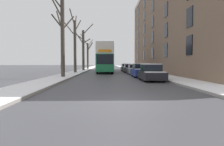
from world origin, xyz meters
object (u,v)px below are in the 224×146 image
at_px(bare_tree_left_2, 83,49).
at_px(bare_tree_left_1, 75,44).
at_px(parked_car_2, 134,70).
at_px(pedestrian_left_sidewalk, 63,68).
at_px(bare_tree_left_3, 88,54).
at_px(parked_car_3, 130,68).
at_px(parked_car_4, 126,68).
at_px(parked_car_0, 151,73).
at_px(oncoming_van, 101,64).
at_px(double_decker_bus, 105,57).
at_px(bare_tree_left_0, 62,35).
at_px(parked_car_1, 141,71).

bearing_deg(bare_tree_left_2, bare_tree_left_1, -90.87).
xyz_separation_m(parked_car_2, pedestrian_left_sidewalk, (-8.79, -4.64, 0.37)).
bearing_deg(bare_tree_left_3, bare_tree_left_1, -90.62).
xyz_separation_m(parked_car_3, parked_car_4, (-0.00, 6.21, 0.02)).
xyz_separation_m(parked_car_0, pedestrian_left_sidewalk, (-8.79, 6.17, 0.35)).
height_order(parked_car_0, oncoming_van, oncoming_van).
relative_size(double_decker_bus, oncoming_van, 1.93).
relative_size(bare_tree_left_1, pedestrian_left_sidewalk, 4.93).
bearing_deg(parked_car_2, bare_tree_left_0, -138.84).
distance_m(parked_car_0, pedestrian_left_sidewalk, 10.74).
relative_size(oncoming_van, pedestrian_left_sidewalk, 3.09).
bearing_deg(parked_car_1, parked_car_2, 90.00).
bearing_deg(parked_car_0, oncoming_van, 99.49).
bearing_deg(parked_car_2, pedestrian_left_sidewalk, -152.17).
bearing_deg(pedestrian_left_sidewalk, bare_tree_left_0, -68.48).
relative_size(parked_car_1, parked_car_2, 1.10).
bearing_deg(bare_tree_left_1, double_decker_bus, 27.32).
bearing_deg(bare_tree_left_0, parked_car_3, 57.64).
relative_size(bare_tree_left_2, parked_car_0, 2.24).
relative_size(bare_tree_left_1, double_decker_bus, 0.83).
distance_m(bare_tree_left_1, bare_tree_left_2, 10.71).
distance_m(parked_car_3, oncoming_van, 14.46).
relative_size(bare_tree_left_1, parked_car_0, 2.19).
height_order(double_decker_bus, parked_car_3, double_decker_bus).
height_order(bare_tree_left_2, oncoming_van, bare_tree_left_2).
distance_m(bare_tree_left_2, parked_car_4, 9.22).
bearing_deg(pedestrian_left_sidewalk, oncoming_van, 92.01).
bearing_deg(pedestrian_left_sidewalk, bare_tree_left_3, 99.75).
xyz_separation_m(double_decker_bus, oncoming_van, (-1.03, 14.14, -1.20)).
bearing_deg(bare_tree_left_0, double_decker_bus, 71.10).
bearing_deg(parked_car_1, bare_tree_left_1, 134.73).
xyz_separation_m(parked_car_1, parked_car_3, (0.00, 11.43, -0.05)).
distance_m(bare_tree_left_1, parked_car_0, 16.56).
height_order(bare_tree_left_2, double_decker_bus, bare_tree_left_2).
bearing_deg(parked_car_4, parked_car_1, -90.00).
distance_m(parked_car_1, parked_car_4, 17.64).
relative_size(parked_car_3, parked_car_4, 0.99).
height_order(parked_car_0, parked_car_2, parked_car_0).
bearing_deg(parked_car_0, double_decker_bus, 104.07).
distance_m(bare_tree_left_3, parked_car_1, 30.85).
height_order(bare_tree_left_1, parked_car_1, bare_tree_left_1).
bearing_deg(bare_tree_left_3, parked_car_0, -76.69).
relative_size(bare_tree_left_1, parked_car_4, 2.15).
relative_size(bare_tree_left_3, parked_car_4, 2.02).
height_order(bare_tree_left_3, parked_car_3, bare_tree_left_3).
bearing_deg(oncoming_van, parked_car_2, -75.40).
height_order(bare_tree_left_0, bare_tree_left_1, bare_tree_left_1).
distance_m(bare_tree_left_0, parked_car_1, 9.20).
bearing_deg(bare_tree_left_1, oncoming_van, 78.28).
bearing_deg(bare_tree_left_2, double_decker_bus, -63.08).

